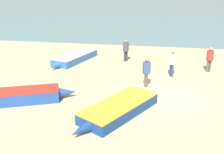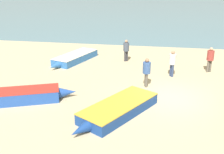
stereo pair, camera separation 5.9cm
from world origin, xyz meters
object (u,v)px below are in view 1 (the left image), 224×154
at_px(fishing_rowboat_2, 118,109).
at_px(fisherman_3, 210,57).
at_px(fisherman_0, 172,61).
at_px(fisherman_1, 146,70).
at_px(fisherman_2, 126,48).
at_px(fishing_rowboat_0, 21,96).
at_px(fishing_rowboat_1, 74,58).

distance_m(fishing_rowboat_2, fisherman_3, 9.10).
xyz_separation_m(fisherman_0, fisherman_3, (2.62, 1.41, -0.00)).
xyz_separation_m(fisherman_1, fisherman_2, (-1.88, 5.16, -0.02)).
distance_m(fishing_rowboat_0, fishing_rowboat_2, 5.25).
distance_m(fishing_rowboat_0, fishing_rowboat_1, 7.70).
relative_size(fishing_rowboat_2, fisherman_0, 2.86).
distance_m(fisherman_0, fisherman_2, 4.59).
height_order(fishing_rowboat_1, fisherman_0, fisherman_0).
xyz_separation_m(fishing_rowboat_2, fisherman_2, (-0.74, 8.95, 0.76)).
distance_m(fisherman_1, fisherman_3, 5.49).
xyz_separation_m(fishing_rowboat_0, fishing_rowboat_1, (0.45, 7.69, -0.05)).
xyz_separation_m(fishing_rowboat_1, fisherman_0, (7.49, -2.28, 0.78)).
height_order(fisherman_2, fisherman_3, fisherman_3).
relative_size(fisherman_0, fisherman_3, 1.00).
distance_m(fishing_rowboat_1, fisherman_3, 10.18).
height_order(fishing_rowboat_1, fishing_rowboat_2, fishing_rowboat_1).
xyz_separation_m(fishing_rowboat_0, fisherman_1, (6.36, 3.27, 0.73)).
bearing_deg(fishing_rowboat_1, fisherman_3, 103.08).
bearing_deg(fishing_rowboat_0, fisherman_0, 12.12).
bearing_deg(fishing_rowboat_2, fisherman_2, -145.31).
bearing_deg(fisherman_0, fisherman_2, 105.95).
xyz_separation_m(fisherman_2, fisherman_3, (6.07, -1.61, 0.02)).
bearing_deg(fishing_rowboat_2, fishing_rowboat_0, -65.74).
bearing_deg(fisherman_0, fisherman_1, -159.25).
xyz_separation_m(fishing_rowboat_0, fishing_rowboat_2, (5.23, -0.52, -0.05)).
relative_size(fishing_rowboat_1, fisherman_2, 3.05).
height_order(fisherman_0, fisherman_1, fisherman_0).
relative_size(fishing_rowboat_1, fisherman_1, 2.98).
height_order(fishing_rowboat_1, fisherman_2, fisherman_2).
distance_m(fisherman_2, fisherman_3, 6.28).
height_order(fishing_rowboat_1, fisherman_3, fisherman_3).
bearing_deg(fishing_rowboat_1, fisherman_0, 91.10).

